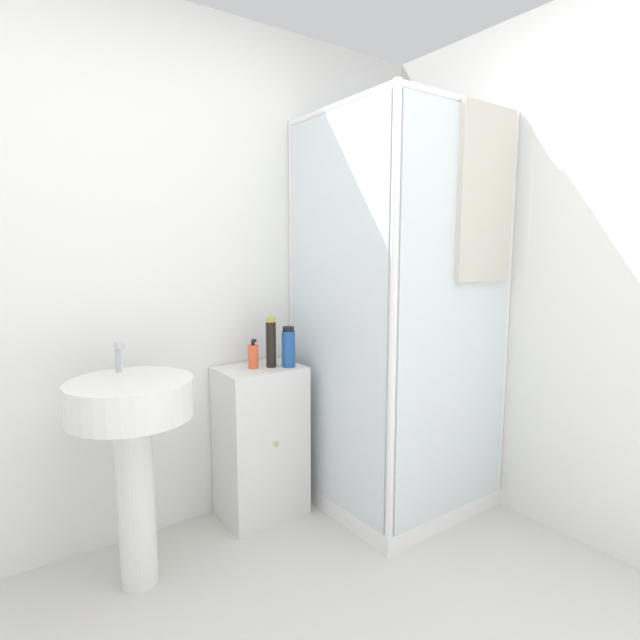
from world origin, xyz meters
TOP-DOWN VIEW (x-y plane):
  - wall_back at (0.00, 1.70)m, footprint 6.40×0.06m
  - shower_enclosure at (1.21, 1.17)m, footprint 0.83×0.86m
  - vanity_cabinet at (0.56, 1.51)m, footprint 0.42×0.33m
  - sink at (-0.12, 1.31)m, footprint 0.49×0.49m
  - soap_dispenser at (0.53, 1.51)m, footprint 0.05×0.05m
  - shampoo_bottle_tall_black at (0.62, 1.48)m, footprint 0.05×0.05m
  - shampoo_bottle_blue at (0.69, 1.44)m, footprint 0.07×0.07m

SIDE VIEW (x-z plane):
  - vanity_cabinet at x=0.56m, z-range 0.00..0.79m
  - shower_enclosure at x=1.21m, z-range -0.41..1.64m
  - sink at x=-0.12m, z-range 0.16..1.16m
  - soap_dispenser at x=0.53m, z-range 0.77..0.92m
  - shampoo_bottle_blue at x=0.69m, z-range 0.78..0.99m
  - shampoo_bottle_tall_black at x=0.62m, z-range 0.78..1.04m
  - wall_back at x=0.00m, z-range 0.00..2.50m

